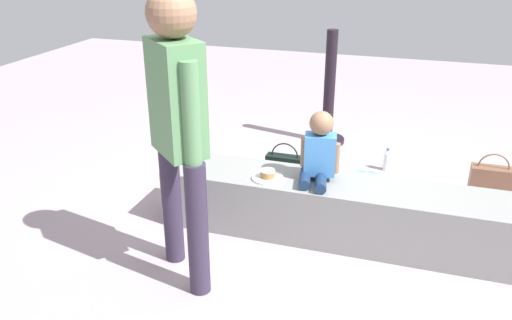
{
  "coord_description": "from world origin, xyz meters",
  "views": [
    {
      "loc": [
        0.44,
        -3.19,
        1.98
      ],
      "look_at": [
        -0.47,
        -0.34,
        0.67
      ],
      "focal_mm": 36.6,
      "sensor_mm": 36.0,
      "label": 1
    }
  ],
  "objects": [
    {
      "name": "gift_bag",
      "position": [
        0.15,
        0.59,
        0.13
      ],
      "size": [
        0.18,
        0.1,
        0.28
      ],
      "color": "#4C99E0",
      "rests_on": "ground_plane"
    },
    {
      "name": "ground_plane",
      "position": [
        0.0,
        0.0,
        0.0
      ],
      "size": [
        12.0,
        12.0,
        0.0
      ],
      "primitive_type": "plane",
      "color": "#A7929B"
    },
    {
      "name": "cake_box_white",
      "position": [
        -0.33,
        1.27,
        0.05
      ],
      "size": [
        0.28,
        0.3,
        0.1
      ],
      "primitive_type": "cube",
      "rotation": [
        0.0,
        0.0,
        -0.01
      ],
      "color": "white",
      "rests_on": "ground_plane"
    },
    {
      "name": "party_cup_red",
      "position": [
        -0.13,
        0.39,
        0.05
      ],
      "size": [
        0.09,
        0.09,
        0.1
      ],
      "primitive_type": "cylinder",
      "color": "red",
      "rests_on": "ground_plane"
    },
    {
      "name": "concrete_ledge",
      "position": [
        0.0,
        0.0,
        0.21
      ],
      "size": [
        2.45,
        0.45,
        0.42
      ],
      "primitive_type": "cube",
      "color": "gray",
      "rests_on": "ground_plane"
    },
    {
      "name": "child_seated",
      "position": [
        -0.14,
        0.01,
        0.63
      ],
      "size": [
        0.28,
        0.33,
        0.48
      ],
      "color": "#172C4D",
      "rests_on": "concrete_ledge"
    },
    {
      "name": "handbag_black_leather",
      "position": [
        -0.55,
        0.71,
        0.14
      ],
      "size": [
        0.31,
        0.11,
        0.37
      ],
      "color": "black",
      "rests_on": "ground_plane"
    },
    {
      "name": "adult_standing",
      "position": [
        -0.8,
        -0.72,
        1.04
      ],
      "size": [
        0.41,
        0.39,
        1.73
      ],
      "color": "#2F263B",
      "rests_on": "ground_plane"
    },
    {
      "name": "cake_plate",
      "position": [
        -0.47,
        -0.08,
        0.44
      ],
      "size": [
        0.22,
        0.22,
        0.07
      ],
      "color": "white",
      "rests_on": "concrete_ledge"
    },
    {
      "name": "water_bottle_near_gift",
      "position": [
        0.26,
        1.26,
        0.1
      ],
      "size": [
        0.06,
        0.06,
        0.21
      ],
      "color": "silver",
      "rests_on": "ground_plane"
    },
    {
      "name": "railing_post",
      "position": [
        -0.39,
        1.79,
        0.43
      ],
      "size": [
        0.36,
        0.36,
        1.14
      ],
      "color": "black",
      "rests_on": "ground_plane"
    },
    {
      "name": "handbag_brown_canvas",
      "position": [
        1.09,
        0.99,
        0.14
      ],
      "size": [
        0.32,
        0.14,
        0.38
      ],
      "color": "brown",
      "rests_on": "ground_plane"
    }
  ]
}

